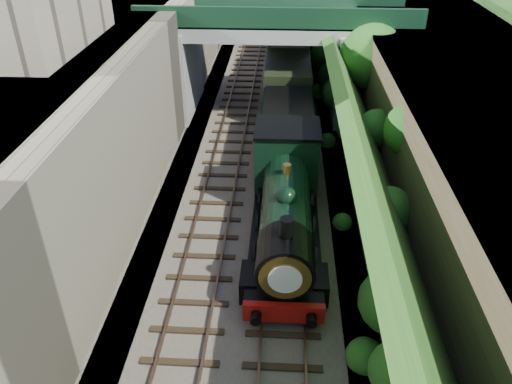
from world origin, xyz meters
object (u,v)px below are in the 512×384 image
locomotive (286,206)px  tender (287,134)px  tree (374,59)px  road_bridge (284,51)px

locomotive → tender: size_ratio=1.70×
tree → tender: size_ratio=1.10×
locomotive → tender: (-0.00, 7.36, -0.27)m
road_bridge → locomotive: size_ratio=1.56×
tree → locomotive: tree is taller
road_bridge → tree: (4.97, -3.20, 0.57)m
road_bridge → locomotive: 14.31m
tender → tree: bearing=37.1°
locomotive → tender: 7.37m
road_bridge → tender: size_ratio=2.67×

